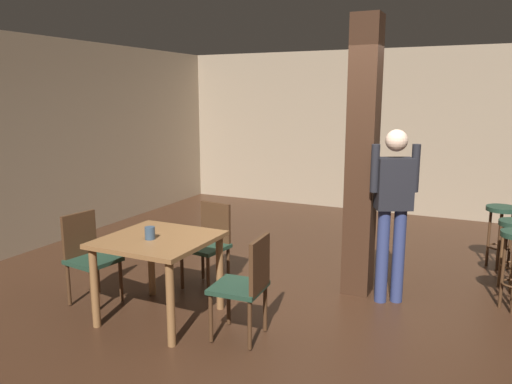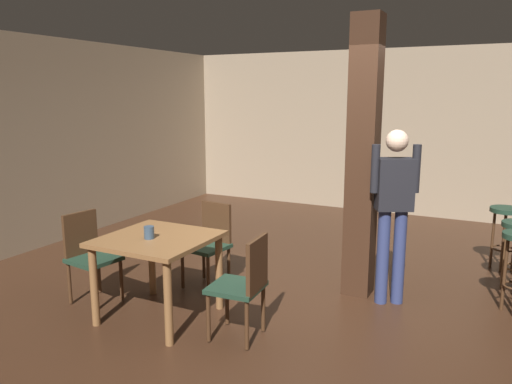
{
  "view_description": "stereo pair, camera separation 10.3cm",
  "coord_description": "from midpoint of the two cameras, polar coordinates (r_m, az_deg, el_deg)",
  "views": [
    {
      "loc": [
        1.49,
        -4.26,
        2.04
      ],
      "look_at": [
        -0.6,
        0.12,
        1.09
      ],
      "focal_mm": 35.0,
      "sensor_mm": 36.0,
      "label": 1
    },
    {
      "loc": [
        1.59,
        -4.21,
        2.04
      ],
      "look_at": [
        -0.6,
        0.12,
        1.09
      ],
      "focal_mm": 35.0,
      "sensor_mm": 36.0,
      "label": 2
    }
  ],
  "objects": [
    {
      "name": "ground_plane",
      "position": [
        4.95,
        6.35,
        -13.35
      ],
      "size": [
        10.8,
        10.8,
        0.0
      ],
      "primitive_type": "plane",
      "color": "#382114"
    },
    {
      "name": "wall_back",
      "position": [
        8.89,
        16.84,
        6.5
      ],
      "size": [
        8.0,
        0.1,
        2.8
      ],
      "primitive_type": "cube",
      "color": "gray",
      "rests_on": "ground_plane"
    },
    {
      "name": "wall_left",
      "position": [
        7.0,
        -25.8,
        4.74
      ],
      "size": [
        0.1,
        9.0,
        2.8
      ],
      "primitive_type": "cube",
      "color": "gray",
      "rests_on": "ground_plane"
    },
    {
      "name": "pillar",
      "position": [
        5.1,
        12.67,
        3.6
      ],
      "size": [
        0.28,
        0.28,
        2.8
      ],
      "primitive_type": "cube",
      "color": "#382114",
      "rests_on": "ground_plane"
    },
    {
      "name": "dining_table",
      "position": [
        4.66,
        -10.53,
        -6.59
      ],
      "size": [
        0.95,
        0.95,
        0.77
      ],
      "color": "brown",
      "rests_on": "ground_plane"
    },
    {
      "name": "chair_north",
      "position": [
        5.39,
        -4.74,
        -5.51
      ],
      "size": [
        0.47,
        0.47,
        0.89
      ],
      "color": "#1E3828",
      "rests_on": "ground_plane"
    },
    {
      "name": "chair_east",
      "position": [
        4.22,
        -0.63,
        -10.26
      ],
      "size": [
        0.45,
        0.45,
        0.89
      ],
      "color": "#1E3828",
      "rests_on": "ground_plane"
    },
    {
      "name": "chair_west",
      "position": [
        5.22,
        -18.02,
        -6.58
      ],
      "size": [
        0.48,
        0.48,
        0.89
      ],
      "color": "#1E3828",
      "rests_on": "ground_plane"
    },
    {
      "name": "napkin_cup",
      "position": [
        4.56,
        -11.49,
        -4.56
      ],
      "size": [
        0.09,
        0.09,
        0.11
      ],
      "primitive_type": "cylinder",
      "color": "#33475B",
      "rests_on": "dining_table"
    },
    {
      "name": "standing_person",
      "position": [
        4.99,
        16.03,
        -1.38
      ],
      "size": [
        0.45,
        0.33,
        1.72
      ],
      "color": "black",
      "rests_on": "ground_plane"
    },
    {
      "name": "bar_stool_far",
      "position": [
        6.56,
        26.99,
        -3.18
      ],
      "size": [
        0.36,
        0.36,
        0.75
      ],
      "color": "#1E3828",
      "rests_on": "ground_plane"
    }
  ]
}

